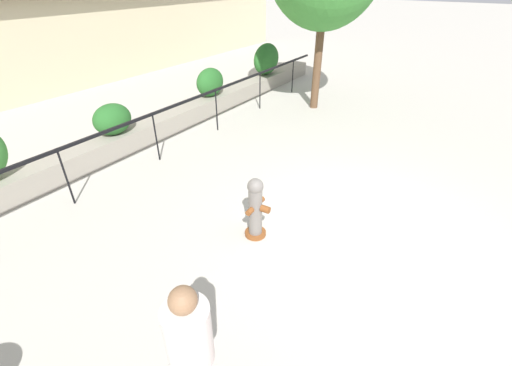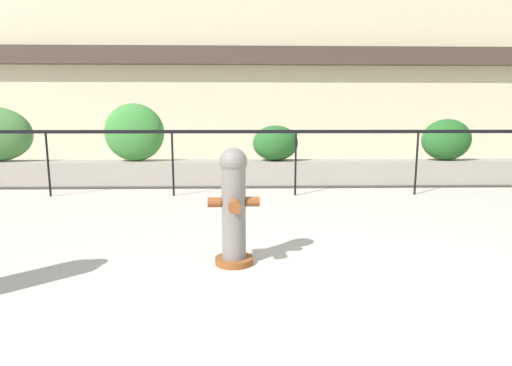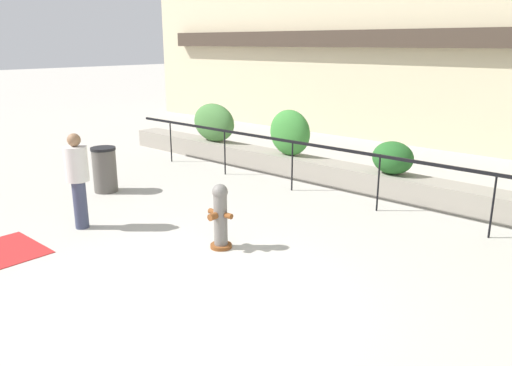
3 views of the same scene
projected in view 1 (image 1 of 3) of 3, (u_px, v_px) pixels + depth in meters
ground_plane at (364, 236)px, 5.70m from camera, size 120.00×120.00×0.00m
planter_wall_low at (127, 139)px, 8.42m from camera, size 18.00×0.70×0.50m
fence_railing_segment at (153, 118)px, 7.49m from camera, size 15.00×0.05×1.15m
hedge_bush_2 at (112, 119)px, 7.90m from camera, size 0.91×0.70×0.71m
hedge_bush_3 at (210, 82)px, 10.33m from camera, size 1.00×0.63×0.84m
hedge_bush_4 at (266, 59)px, 12.52m from camera, size 1.33×0.67×1.09m
fire_hydrant at (256, 208)px, 5.44m from camera, size 0.48×0.44×1.08m
pedestrian at (191, 349)px, 2.93m from camera, size 0.54×0.54×1.73m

